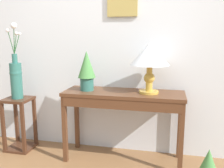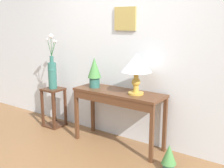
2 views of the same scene
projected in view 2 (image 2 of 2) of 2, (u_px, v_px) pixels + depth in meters
back_wall_with_art at (126, 41)px, 3.84m from camera, size 9.00×0.13×2.80m
console_table at (118, 99)px, 3.70m from camera, size 1.26×0.43×0.77m
table_lamp at (136, 65)px, 3.46m from camera, size 0.39×0.39×0.52m
potted_plant_on_console at (94, 71)px, 3.85m from camera, size 0.19×0.19×0.42m
pedestal_stand_left at (54, 107)px, 4.49m from camera, size 0.30×0.30×0.63m
flower_vase_tall at (52, 72)px, 4.36m from camera, size 0.14×0.16×0.86m
potted_plant_floor at (169, 157)px, 3.16m from camera, size 0.17×0.17×0.32m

